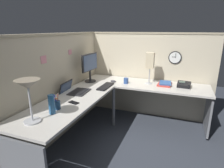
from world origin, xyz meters
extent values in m
plane|color=#383D47|center=(0.00, 0.00, 0.00)|extent=(6.80, 6.80, 0.00)
cube|color=beige|center=(-0.36, 0.87, 0.78)|extent=(2.57, 0.10, 1.55)
cube|color=tan|center=(-0.36, 0.87, 1.56)|extent=(2.57, 0.12, 0.03)
cube|color=beige|center=(0.87, -0.27, 0.78)|extent=(0.10, 2.37, 1.55)
cube|color=tan|center=(0.87, -0.27, 1.56)|extent=(0.12, 2.37, 0.03)
cube|color=beige|center=(-0.38, 0.47, 0.71)|extent=(2.35, 0.66, 0.03)
cube|color=beige|center=(0.47, -0.60, 0.71)|extent=(0.66, 1.49, 0.03)
cylinder|color=slate|center=(0.16, 0.16, 0.35)|extent=(0.05, 0.05, 0.70)
cube|color=slate|center=(0.47, -1.33, 0.35)|extent=(0.58, 0.03, 0.60)
cylinder|color=#232326|center=(0.26, 0.64, 0.74)|extent=(0.20, 0.20, 0.02)
cylinder|color=#232326|center=(0.26, 0.64, 0.84)|extent=(0.04, 0.04, 0.20)
cube|color=#232326|center=(0.26, 0.64, 1.08)|extent=(0.46, 0.06, 0.30)
cube|color=#384C72|center=(0.26, 0.62, 1.08)|extent=(0.42, 0.04, 0.26)
cube|color=#232326|center=(-0.33, 0.52, 0.74)|extent=(0.36, 0.26, 0.02)
cube|color=black|center=(-0.33, 0.52, 0.75)|extent=(0.30, 0.20, 0.00)
cube|color=#232326|center=(-0.35, 0.75, 0.77)|extent=(0.34, 0.09, 0.22)
cube|color=#384C72|center=(-0.34, 0.74, 0.77)|extent=(0.31, 0.07, 0.18)
cube|color=black|center=(0.06, 0.26, 0.74)|extent=(0.43, 0.14, 0.02)
ellipsoid|color=#38383D|center=(0.37, 0.24, 0.75)|extent=(0.06, 0.10, 0.03)
cylinder|color=#B7BABF|center=(-1.30, 0.50, 0.74)|extent=(0.17, 0.17, 0.02)
cylinder|color=#B7BABF|center=(-1.30, 0.50, 0.93)|extent=(0.02, 0.02, 0.38)
cone|color=gray|center=(-1.30, 0.50, 1.13)|extent=(0.24, 0.24, 0.09)
cylinder|color=navy|center=(-0.95, 0.46, 0.78)|extent=(0.08, 0.08, 0.10)
cylinder|color=#1E1EB2|center=(-0.96, 0.47, 0.84)|extent=(0.01, 0.02, 0.13)
cylinder|color=#B21E1E|center=(-0.93, 0.45, 0.84)|extent=(0.01, 0.02, 0.13)
cylinder|color=#D8591E|center=(-0.94, 0.47, 0.85)|extent=(0.03, 0.03, 0.01)
cube|color=black|center=(-0.72, 0.38, 0.73)|extent=(0.11, 0.16, 0.01)
cylinder|color=#26598C|center=(-1.07, 0.44, 0.84)|extent=(0.07, 0.07, 0.22)
cube|color=black|center=(0.50, -0.93, 0.77)|extent=(0.20, 0.21, 0.10)
cube|color=#8CA58C|center=(0.50, -0.90, 0.80)|extent=(0.02, 0.09, 0.04)
cube|color=black|center=(0.49, -1.01, 0.79)|extent=(0.19, 0.05, 0.04)
cube|color=#BF3F38|center=(0.51, -0.62, 0.74)|extent=(0.29, 0.23, 0.02)
cube|color=#335999|center=(0.52, -0.63, 0.76)|extent=(0.27, 0.21, 0.02)
cylinder|color=#B7BABF|center=(0.50, -0.36, 0.74)|extent=(0.11, 0.11, 0.01)
cylinder|color=#B7BABF|center=(0.50, -0.36, 0.87)|extent=(0.02, 0.02, 0.27)
cube|color=beige|center=(0.50, -0.36, 1.13)|extent=(0.13, 0.13, 0.26)
cylinder|color=#2D4C8C|center=(0.37, 0.01, 0.78)|extent=(0.08, 0.08, 0.10)
cylinder|color=black|center=(0.82, -0.74, 1.16)|extent=(0.03, 0.22, 0.22)
cylinder|color=white|center=(0.80, -0.74, 1.16)|extent=(0.00, 0.19, 0.19)
cube|color=black|center=(0.80, -0.72, 1.17)|extent=(0.00, 0.06, 0.01)
cube|color=black|center=(0.80, -0.75, 1.19)|extent=(0.00, 0.01, 0.08)
cube|color=pink|center=(-0.68, 0.82, 1.26)|extent=(0.11, 0.00, 0.10)
cube|color=pink|center=(-0.06, 0.82, 1.28)|extent=(0.09, 0.00, 0.08)
camera|label=1|loc=(-2.62, -0.86, 1.64)|focal=30.00mm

